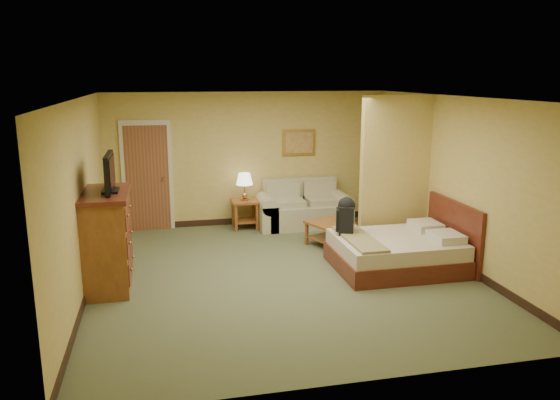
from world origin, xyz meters
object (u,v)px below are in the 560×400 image
object	(u,v)px
dresser	(107,240)
bed	(400,251)
loveseat	(303,211)
coffee_table	(330,229)

from	to	relation	value
dresser	bed	xyz separation A→B (m)	(4.30, -0.19, -0.41)
loveseat	coffee_table	distance (m)	1.36
coffee_table	bed	world-z (taller)	bed
bed	coffee_table	bearing A→B (deg)	118.14
dresser	loveseat	bearing A→B (deg)	35.55
loveseat	dresser	distance (m)	4.30
coffee_table	dresser	size ratio (longest dim) A/B	0.64
loveseat	dresser	xyz separation A→B (m)	(-3.48, -2.49, 0.39)
dresser	bed	distance (m)	4.32
coffee_table	dresser	bearing A→B (deg)	-162.49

